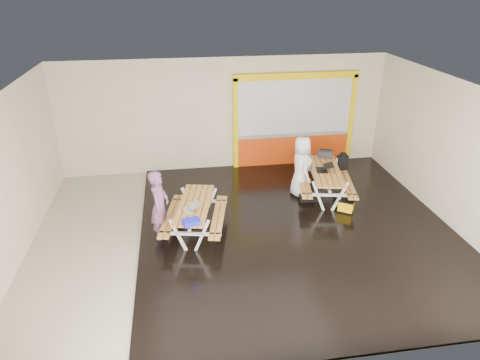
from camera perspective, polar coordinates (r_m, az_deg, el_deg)
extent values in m
cube|color=#BAB19D|center=(10.52, 0.76, -7.04)|extent=(10.00, 8.00, 0.01)
cube|color=white|center=(9.13, 0.89, 11.89)|extent=(10.00, 8.00, 0.01)
cube|color=beige|center=(13.42, -2.07, 8.54)|extent=(10.00, 0.01, 3.50)
cube|color=beige|center=(6.32, 7.05, -12.81)|extent=(10.00, 0.01, 3.50)
cube|color=beige|center=(10.19, -28.13, -0.19)|extent=(0.01, 8.00, 3.50)
cube|color=beige|center=(11.58, 26.08, 3.10)|extent=(0.01, 8.00, 3.50)
cube|color=black|center=(10.75, 7.38, -6.30)|extent=(7.50, 7.98, 0.05)
cube|color=#D53F0C|center=(14.18, 6.93, 3.95)|extent=(3.60, 0.12, 1.00)
cube|color=gray|center=(13.99, 7.04, 5.97)|extent=(3.60, 0.14, 0.10)
cube|color=silver|center=(13.73, 7.24, 9.57)|extent=(3.60, 0.08, 1.72)
cube|color=yellow|center=(13.47, -0.60, 7.28)|extent=(0.14, 0.16, 2.90)
cube|color=yellow|center=(14.46, 14.37, 7.77)|extent=(0.14, 0.16, 2.90)
cube|color=yellow|center=(13.48, 7.49, 13.47)|extent=(3.88, 0.16, 0.20)
cube|color=#BE8239|center=(10.21, -7.63, -3.18)|extent=(0.54, 2.01, 0.04)
cube|color=#BE8239|center=(10.19, -6.84, -3.21)|extent=(0.54, 2.01, 0.04)
cube|color=#BE8239|center=(10.17, -6.03, -3.23)|extent=(0.54, 2.01, 0.04)
cube|color=#BE8239|center=(10.14, -5.23, -3.25)|extent=(0.54, 2.01, 0.04)
cube|color=#BE8239|center=(10.13, -4.42, -3.28)|extent=(0.54, 2.01, 0.04)
cube|color=white|center=(9.74, -8.15, -7.21)|extent=(0.38, 0.14, 0.81)
cube|color=white|center=(9.66, -5.05, -7.35)|extent=(0.38, 0.14, 0.81)
cube|color=white|center=(9.67, -6.62, -7.06)|extent=(1.37, 0.34, 0.06)
cube|color=white|center=(9.53, -6.70, -5.71)|extent=(0.68, 0.20, 0.06)
cube|color=white|center=(11.05, -6.72, -2.92)|extent=(0.38, 0.14, 0.81)
cube|color=white|center=(10.97, -3.99, -3.00)|extent=(0.38, 0.14, 0.81)
cube|color=white|center=(10.98, -5.37, -2.75)|extent=(1.37, 0.34, 0.06)
cube|color=white|center=(10.86, -5.43, -1.52)|extent=(0.68, 0.20, 0.06)
cube|color=white|center=(10.26, -5.98, -4.23)|extent=(0.40, 1.64, 0.06)
cube|color=#BE8239|center=(10.42, -9.38, -4.59)|extent=(0.53, 2.01, 0.04)
cube|color=#BE8239|center=(10.40, -8.63, -4.62)|extent=(0.53, 2.01, 0.04)
cube|color=#BE8239|center=(10.25, -3.24, -4.80)|extent=(0.53, 2.01, 0.04)
cube|color=#BE8239|center=(10.24, -2.47, -4.83)|extent=(0.53, 2.01, 0.04)
cube|color=#BE8239|center=(11.96, 9.88, 1.25)|extent=(0.55, 2.10, 0.04)
cube|color=#BE8239|center=(11.98, 10.59, 1.23)|extent=(0.55, 2.10, 0.04)
cube|color=#BE8239|center=(12.00, 11.30, 1.21)|extent=(0.55, 2.10, 0.04)
cube|color=#BE8239|center=(12.02, 12.01, 1.20)|extent=(0.55, 2.10, 0.04)
cube|color=#BE8239|center=(12.05, 12.71, 1.18)|extent=(0.55, 2.10, 0.04)
cube|color=white|center=(11.40, 10.30, -2.13)|extent=(0.40, 0.14, 0.85)
cube|color=white|center=(11.49, 13.02, -2.17)|extent=(0.40, 0.14, 0.85)
cube|color=white|center=(11.42, 11.69, -1.94)|extent=(1.43, 0.35, 0.06)
cube|color=white|center=(11.30, 11.81, -0.70)|extent=(0.71, 0.21, 0.06)
cube|color=white|center=(12.84, 9.48, 1.18)|extent=(0.40, 0.14, 0.85)
cube|color=white|center=(12.92, 11.90, 1.12)|extent=(0.40, 0.14, 0.85)
cube|color=white|center=(12.86, 10.71, 1.35)|extent=(1.43, 0.35, 0.06)
cube|color=white|center=(12.75, 10.81, 2.47)|extent=(0.71, 0.21, 0.06)
cube|color=white|center=(12.08, 11.21, 0.30)|extent=(0.41, 1.71, 0.06)
cube|color=#BE8239|center=(12.05, 8.10, -0.09)|extent=(0.55, 2.10, 0.04)
cube|color=#BE8239|center=(12.06, 8.78, -0.11)|extent=(0.55, 2.10, 0.04)
cube|color=#BE8239|center=(12.22, 13.54, -0.20)|extent=(0.55, 2.10, 0.04)
cube|color=#BE8239|center=(12.24, 14.19, -0.22)|extent=(0.55, 2.10, 0.04)
imported|color=#7C5074|center=(10.09, -10.56, -3.37)|extent=(0.56, 0.71, 1.74)
imported|color=white|center=(11.98, 8.08, 1.75)|extent=(0.60, 0.88, 1.73)
cube|color=silver|center=(9.88, -6.81, -3.98)|extent=(0.26, 0.35, 0.02)
cube|color=silver|center=(9.84, -6.02, -3.31)|extent=(0.24, 0.35, 0.06)
cube|color=silver|center=(9.84, -6.06, -3.31)|extent=(0.21, 0.31, 0.05)
cube|color=black|center=(11.94, 10.73, 1.30)|extent=(0.35, 0.44, 0.02)
cube|color=black|center=(11.91, 11.60, 1.89)|extent=(0.33, 0.43, 0.08)
cube|color=silver|center=(11.91, 11.57, 1.89)|extent=(0.28, 0.38, 0.06)
cube|color=#1C1FDE|center=(9.34, -6.45, -5.52)|extent=(0.41, 0.33, 0.11)
cube|color=black|center=(12.81, 11.14, 3.38)|extent=(0.48, 0.37, 0.19)
cylinder|color=black|center=(12.76, 11.20, 3.97)|extent=(0.30, 0.16, 0.03)
cube|color=black|center=(12.85, 13.35, 2.27)|extent=(0.30, 0.19, 0.42)
cylinder|color=black|center=(12.77, 13.46, 3.22)|extent=(0.19, 0.19, 0.11)
cube|color=black|center=(11.99, 8.83, -2.28)|extent=(0.45, 0.36, 0.16)
cube|color=black|center=(11.63, 13.71, -4.01)|extent=(0.46, 0.43, 0.04)
cube|color=#F6BB00|center=(11.56, 13.79, -3.38)|extent=(0.44, 0.40, 0.29)
cube|color=black|center=(11.49, 13.87, -2.69)|extent=(0.46, 0.43, 0.03)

